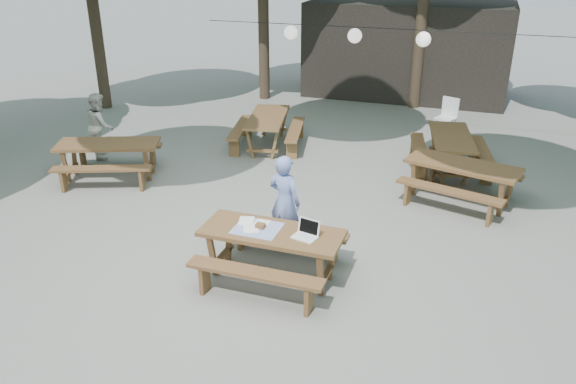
# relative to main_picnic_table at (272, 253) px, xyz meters

# --- Properties ---
(ground) EXTENTS (80.00, 80.00, 0.00)m
(ground) POSITION_rel_main_picnic_table_xyz_m (-0.27, 0.92, -0.39)
(ground) COLOR slate
(ground) RESTS_ON ground
(pavilion) EXTENTS (6.00, 3.00, 2.80)m
(pavilion) POSITION_rel_main_picnic_table_xyz_m (0.23, 11.42, 1.01)
(pavilion) COLOR black
(pavilion) RESTS_ON ground
(main_picnic_table) EXTENTS (2.00, 1.58, 0.75)m
(main_picnic_table) POSITION_rel_main_picnic_table_xyz_m (0.00, 0.00, 0.00)
(main_picnic_table) COLOR #53311D
(main_picnic_table) RESTS_ON ground
(picnic_table_nw) EXTENTS (2.35, 2.17, 0.75)m
(picnic_table_nw) POSITION_rel_main_picnic_table_xyz_m (-4.44, 2.43, 0.00)
(picnic_table_nw) COLOR #53311D
(picnic_table_nw) RESTS_ON ground
(picnic_table_ne) EXTENTS (2.24, 2.02, 0.75)m
(picnic_table_ne) POSITION_rel_main_picnic_table_xyz_m (2.39, 3.56, 0.00)
(picnic_table_ne) COLOR #53311D
(picnic_table_ne) RESTS_ON ground
(picnic_table_far_w) EXTENTS (1.95, 2.19, 0.75)m
(picnic_table_far_w) POSITION_rel_main_picnic_table_xyz_m (-2.07, 5.25, 0.00)
(picnic_table_far_w) COLOR #53311D
(picnic_table_far_w) RESTS_ON ground
(picnic_table_far_e) EXTENTS (1.89, 2.15, 0.75)m
(picnic_table_far_e) POSITION_rel_main_picnic_table_xyz_m (2.08, 5.17, 0.00)
(picnic_table_far_e) COLOR #53311D
(picnic_table_far_e) RESTS_ON ground
(woman) EXTENTS (0.63, 0.50, 1.50)m
(woman) POSITION_rel_main_picnic_table_xyz_m (-0.15, 0.98, 0.36)
(woman) COLOR #758BD6
(woman) RESTS_ON ground
(second_person) EXTENTS (0.86, 0.89, 1.45)m
(second_person) POSITION_rel_main_picnic_table_xyz_m (-5.35, 3.44, 0.34)
(second_person) COLOR silver
(second_person) RESTS_ON ground
(plastic_chair) EXTENTS (0.57, 0.57, 0.90)m
(plastic_chair) POSITION_rel_main_picnic_table_xyz_m (1.80, 7.62, -0.13)
(plastic_chair) COLOR silver
(plastic_chair) RESTS_ON ground
(laptop) EXTENTS (0.38, 0.33, 0.24)m
(laptop) POSITION_rel_main_picnic_table_xyz_m (0.51, 0.01, 0.42)
(laptop) COLOR white
(laptop) RESTS_ON main_picnic_table
(tabletop_clutter) EXTENTS (0.70, 0.59, 0.08)m
(tabletop_clutter) POSITION_rel_main_picnic_table_xyz_m (-0.22, 0.01, 0.37)
(tabletop_clutter) COLOR #3351AF
(tabletop_clutter) RESTS_ON main_picnic_table
(paper_lanterns) EXTENTS (9.00, 0.34, 0.38)m
(paper_lanterns) POSITION_rel_main_picnic_table_xyz_m (-0.46, 6.92, 2.02)
(paper_lanterns) COLOR black
(paper_lanterns) RESTS_ON ground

